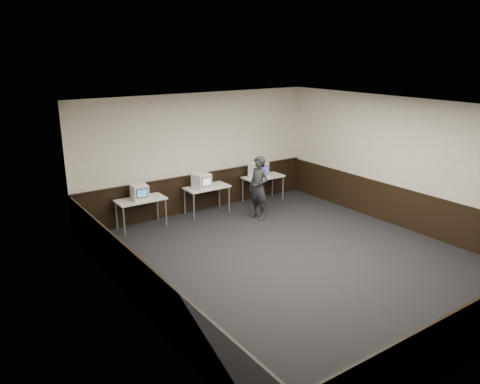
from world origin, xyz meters
The scene contains 17 objects.
floor centered at (0.00, 0.00, 0.00)m, with size 8.00×8.00×0.00m, color black.
ceiling centered at (0.00, 0.00, 3.20)m, with size 8.00×8.00×0.00m, color white.
back_wall centered at (0.00, 4.00, 1.60)m, with size 7.00×7.00×0.00m, color beige.
left_wall centered at (-3.50, 0.00, 1.60)m, with size 8.00×8.00×0.00m, color beige.
right_wall centered at (3.50, 0.00, 1.60)m, with size 8.00×8.00×0.00m, color beige.
wainscot_back centered at (0.00, 3.98, 0.50)m, with size 6.98×0.04×1.00m, color black.
wainscot_front centered at (0.00, -3.98, 0.50)m, with size 6.98×0.04×1.00m, color black.
wainscot_left centered at (-3.48, 0.00, 0.50)m, with size 0.04×7.98×1.00m, color black.
wainscot_right centered at (3.48, 0.00, 0.50)m, with size 0.04×7.98×1.00m, color black.
wainscot_rail centered at (0.00, 3.96, 1.02)m, with size 6.98×0.06×0.04m, color black.
desk_left centered at (-1.90, 3.60, 0.68)m, with size 1.20×0.60×0.75m.
desk_center centered at (0.00, 3.60, 0.68)m, with size 1.20×0.60×0.75m.
desk_right centered at (1.90, 3.60, 0.68)m, with size 1.20×0.60×0.75m.
emac_left centered at (-1.92, 3.57, 0.94)m, with size 0.41×0.43×0.38m.
emac_center centered at (-0.19, 3.55, 0.95)m, with size 0.45×0.47×0.40m.
emac_right centered at (1.72, 3.58, 0.97)m, with size 0.54×0.56×0.43m.
person centered at (0.90, 2.48, 0.84)m, with size 0.61×0.40×1.67m, color #222327.
Camera 1 is at (-6.11, -6.80, 4.26)m, focal length 35.00 mm.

